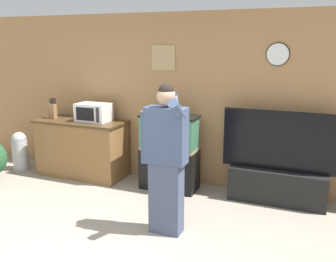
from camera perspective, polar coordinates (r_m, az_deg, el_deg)
The scene contains 8 objects.
wall_back_paneled at distance 5.76m, azimuth 1.94°, elevation 4.81°, with size 10.00×0.08×2.60m.
counter_island at distance 6.32m, azimuth -13.00°, elevation -2.52°, with size 1.48×0.64×0.93m.
microwave at distance 6.08m, azimuth -11.28°, elevation 2.81°, with size 0.52×0.36×0.29m.
knife_block at distance 6.49m, azimuth -17.20°, elevation 3.02°, with size 0.12×0.09×0.35m.
aquarium_on_stand at distance 5.56m, azimuth 0.21°, elevation -3.30°, with size 0.84×0.40×1.13m.
tv_on_stand at distance 5.37m, azimuth 16.36°, elevation -6.58°, with size 1.56×0.40×1.28m.
person_standing at distance 4.19m, azimuth -0.40°, elevation -4.07°, with size 0.55×0.41×1.73m.
trash_bin at distance 6.95m, azimuth -21.62°, elevation -2.76°, with size 0.26×0.26×0.67m.
Camera 1 is at (2.00, -2.56, 2.15)m, focal length 40.00 mm.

